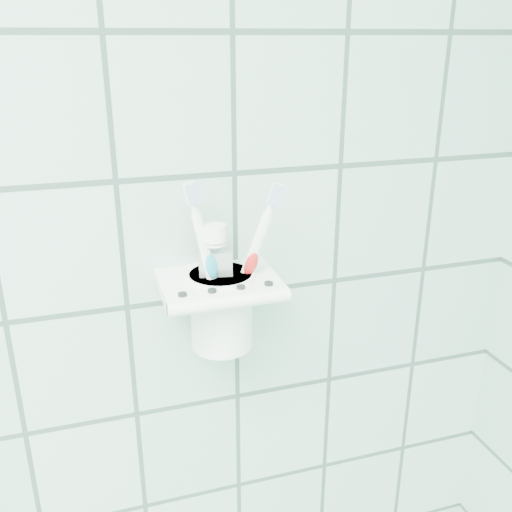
{
  "coord_description": "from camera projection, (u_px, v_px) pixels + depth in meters",
  "views": [
    {
      "loc": [
        0.52,
        0.55,
        1.56
      ],
      "look_at": [
        0.69,
        1.1,
        1.34
      ],
      "focal_mm": 40.0,
      "sensor_mm": 36.0,
      "label": 1
    }
  ],
  "objects": [
    {
      "name": "holder_bracket",
      "position": [
        219.0,
        285.0,
        0.67
      ],
      "size": [
        0.14,
        0.11,
        0.04
      ],
      "color": "white",
      "rests_on": "wall_back"
    },
    {
      "name": "cup",
      "position": [
        221.0,
        307.0,
        0.68
      ],
      "size": [
        0.08,
        0.08,
        0.1
      ],
      "color": "white",
      "rests_on": "holder_bracket"
    },
    {
      "name": "toothbrush_pink",
      "position": [
        227.0,
        267.0,
        0.65
      ],
      "size": [
        0.05,
        0.03,
        0.2
      ],
      "rotation": [
        -0.15,
        -0.13,
        0.39
      ],
      "color": "white",
      "rests_on": "cup"
    },
    {
      "name": "toothbrush_blue",
      "position": [
        213.0,
        269.0,
        0.67
      ],
      "size": [
        0.03,
        0.07,
        0.18
      ],
      "rotation": [
        -0.42,
        0.11,
        -0.01
      ],
      "color": "white",
      "rests_on": "cup"
    },
    {
      "name": "toothbrush_orange",
      "position": [
        221.0,
        258.0,
        0.67
      ],
      "size": [
        0.07,
        0.03,
        0.2
      ],
      "rotation": [
        0.09,
        0.33,
        -0.1
      ],
      "color": "white",
      "rests_on": "cup"
    },
    {
      "name": "toothpaste_tube",
      "position": [
        217.0,
        277.0,
        0.66
      ],
      "size": [
        0.04,
        0.04,
        0.15
      ],
      "rotation": [
        -0.01,
        -0.01,
        -0.19
      ],
      "color": "silver",
      "rests_on": "cup"
    }
  ]
}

